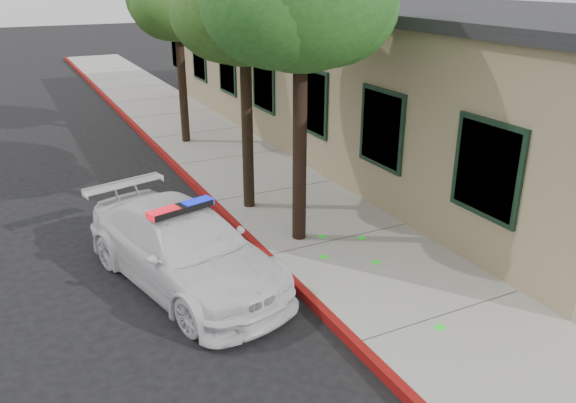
{
  "coord_description": "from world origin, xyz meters",
  "views": [
    {
      "loc": [
        -3.84,
        -5.57,
        4.98
      ],
      "look_at": [
        0.37,
        2.8,
        1.23
      ],
      "focal_mm": 35.61,
      "sensor_mm": 36.0,
      "label": 1
    }
  ],
  "objects_px": {
    "clapboard_building": "(381,73)",
    "street_tree_mid": "(244,9)",
    "police_car": "(184,247)",
    "street_tree_far": "(178,2)"
  },
  "relations": [
    {
      "from": "street_tree_mid",
      "to": "police_car",
      "type": "bearing_deg",
      "value": -132.44
    },
    {
      "from": "clapboard_building",
      "to": "street_tree_mid",
      "type": "bearing_deg",
      "value": -149.13
    },
    {
      "from": "police_car",
      "to": "street_tree_far",
      "type": "relative_size",
      "value": 0.9
    },
    {
      "from": "street_tree_mid",
      "to": "street_tree_far",
      "type": "relative_size",
      "value": 1.02
    },
    {
      "from": "police_car",
      "to": "street_tree_far",
      "type": "distance_m",
      "value": 9.28
    },
    {
      "from": "street_tree_mid",
      "to": "clapboard_building",
      "type": "bearing_deg",
      "value": 30.87
    },
    {
      "from": "clapboard_building",
      "to": "street_tree_far",
      "type": "xyz_separation_m",
      "value": [
        -5.62,
        2.16,
        2.09
      ]
    },
    {
      "from": "clapboard_building",
      "to": "street_tree_mid",
      "type": "height_order",
      "value": "street_tree_mid"
    },
    {
      "from": "police_car",
      "to": "street_tree_mid",
      "type": "bearing_deg",
      "value": 33.22
    },
    {
      "from": "police_car",
      "to": "street_tree_mid",
      "type": "xyz_separation_m",
      "value": [
        2.23,
        2.44,
        3.66
      ]
    }
  ]
}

